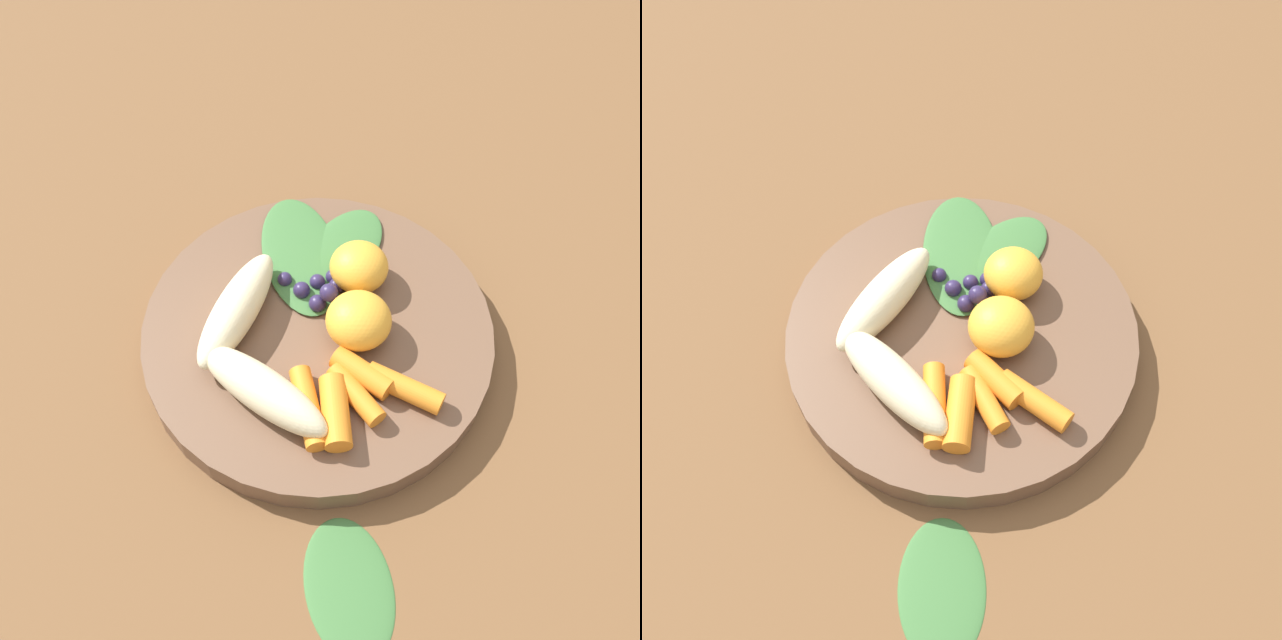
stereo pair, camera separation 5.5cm
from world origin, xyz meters
The scene contains 15 objects.
ground_plane centered at (0.00, 0.00, 0.00)m, with size 2.40×2.40×0.00m, color brown.
bowl centered at (0.00, 0.00, 0.01)m, with size 0.27×0.27×0.02m, color brown.
banana_peeled_left centered at (-0.06, 0.04, 0.04)m, with size 0.11×0.03×0.03m, color beige.
banana_peeled_right centered at (0.01, 0.06, 0.04)m, with size 0.11×0.03×0.03m, color beige.
orange_segment_near centered at (0.05, -0.03, 0.04)m, with size 0.05×0.05×0.04m, color #F4A833.
orange_segment_far centered at (-0.01, -0.03, 0.04)m, with size 0.05×0.05×0.04m, color #F4A833.
carrot_front centered at (-0.07, 0.01, 0.03)m, with size 0.02×0.02×0.06m, color orange.
carrot_mid_left centered at (-0.08, -0.01, 0.03)m, with size 0.02×0.02×0.05m, color orange.
carrot_mid_right centered at (-0.06, -0.03, 0.03)m, with size 0.02×0.02×0.05m, color orange.
carrot_rear centered at (-0.05, -0.03, 0.03)m, with size 0.02×0.02×0.05m, color orange.
carrot_small centered at (-0.06, -0.06, 0.03)m, with size 0.02×0.02×0.06m, color orange.
blueberry_pile centered at (0.03, 0.00, 0.03)m, with size 0.04×0.05×0.03m.
kale_leaf_left centered at (0.07, -0.02, 0.03)m, with size 0.10×0.06×0.01m, color #3D7038.
kale_leaf_right centered at (0.07, 0.01, 0.03)m, with size 0.13×0.06×0.01m, color #3D7038.
kale_leaf_stray centered at (-0.19, -0.02, 0.00)m, with size 0.10×0.06×0.01m, color #3D7038.
Camera 1 is at (-0.31, 0.00, 0.49)m, focal length 40.26 mm.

